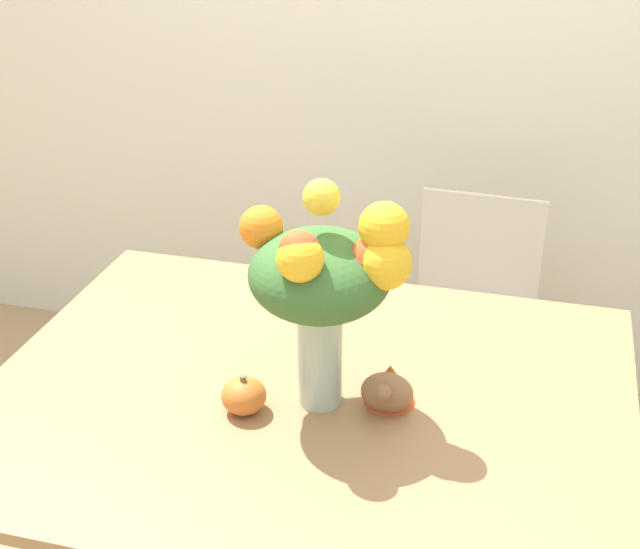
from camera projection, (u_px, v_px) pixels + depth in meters
The scene contains 6 objects.
wall_back at pixel (420, 17), 3.01m from camera, with size 8.00×0.06×2.70m.
dining_table at pixel (306, 420), 2.07m from camera, with size 1.46×1.16×0.78m.
flower_vase at pixel (325, 279), 1.85m from camera, with size 0.38×0.31×0.52m.
pumpkin at pixel (244, 396), 1.94m from camera, with size 0.10×0.10×0.09m.
turkey_figurine at pixel (389, 387), 1.96m from camera, with size 0.12×0.16×0.10m.
dining_chair_near_window at pixel (469, 327), 2.90m from camera, with size 0.44×0.44×0.88m.
Camera 1 is at (0.47, -1.62, 1.93)m, focal length 50.00 mm.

